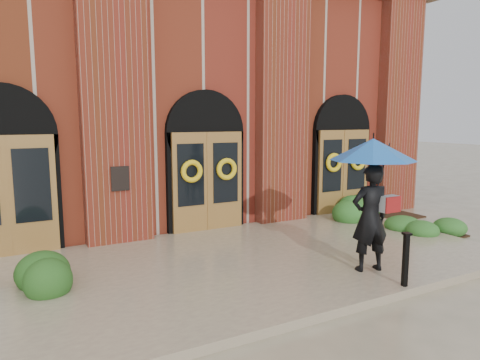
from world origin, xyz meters
TOP-DOWN VIEW (x-y plane):
  - ground at (0.00, 0.00)m, footprint 90.00×90.00m
  - landing at (0.00, 0.15)m, footprint 10.00×5.30m
  - church_building at (0.00, 8.78)m, footprint 16.20×12.53m
  - man_with_umbrella at (1.41, -1.48)m, footprint 1.88×1.88m
  - metal_post at (1.38, -2.35)m, footprint 0.15×0.15m
  - hedge_wall_right at (5.20, 1.98)m, footprint 2.67×1.07m
  - hedge_front_right at (5.10, 0.00)m, footprint 1.27×1.09m

SIDE VIEW (x-z plane):
  - ground at x=0.00m, z-range 0.00..0.00m
  - landing at x=0.00m, z-range 0.00..0.15m
  - hedge_front_right at x=5.10m, z-range 0.00..0.45m
  - hedge_wall_right at x=5.20m, z-range 0.00..0.68m
  - metal_post at x=1.38m, z-range 0.17..1.10m
  - man_with_umbrella at x=1.41m, z-range 0.64..3.12m
  - church_building at x=0.00m, z-range 0.00..7.00m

